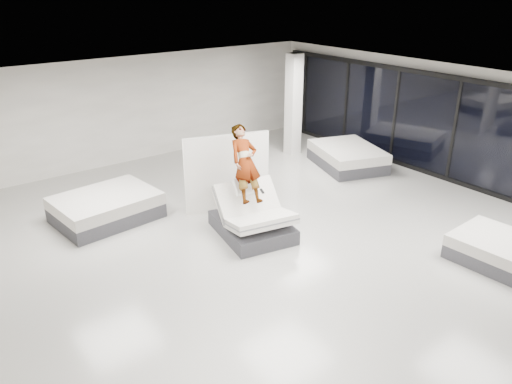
# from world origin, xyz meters

# --- Properties ---
(room) EXTENTS (14.00, 14.04, 3.20)m
(room) POSITION_xyz_m (0.00, 0.00, 1.60)
(room) COLOR #A8A69E
(room) RESTS_ON ground
(hero_bed) EXTENTS (1.72, 2.08, 1.22)m
(hero_bed) POSITION_xyz_m (-0.44, 0.73, 0.37)
(hero_bed) COLOR #3B3B40
(hero_bed) RESTS_ON floor
(person) EXTENTS (0.98, 1.82, 1.37)m
(person) POSITION_xyz_m (-0.38, 1.05, 1.25)
(person) COLOR slate
(person) RESTS_ON hero_bed
(remote) EXTENTS (0.08, 0.15, 0.08)m
(remote) POSITION_xyz_m (-0.23, 0.67, 1.02)
(remote) COLOR black
(remote) RESTS_ON person
(divider_panel) EXTENTS (2.03, 0.71, 1.91)m
(divider_panel) POSITION_xyz_m (-0.12, 2.19, 0.95)
(divider_panel) COLOR white
(divider_panel) RESTS_ON floor
(flat_bed_right_far) EXTENTS (2.31, 2.66, 0.61)m
(flat_bed_right_far) POSITION_xyz_m (4.50, 2.53, 0.31)
(flat_bed_right_far) COLOR #3B3B40
(flat_bed_right_far) RESTS_ON floor
(flat_bed_right_near) EXTENTS (1.51, 1.96, 0.52)m
(flat_bed_right_near) POSITION_xyz_m (2.79, -3.31, 0.26)
(flat_bed_right_near) COLOR #3B3B40
(flat_bed_right_near) RESTS_ON floor
(flat_bed_left_far) EXTENTS (2.41, 1.91, 0.62)m
(flat_bed_left_far) POSITION_xyz_m (-2.74, 3.43, 0.31)
(flat_bed_left_far) COLOR #3B3B40
(flat_bed_left_far) RESTS_ON floor
(column) EXTENTS (0.40, 0.40, 3.20)m
(column) POSITION_xyz_m (4.00, 4.50, 1.60)
(column) COLOR silver
(column) RESTS_ON floor
(storefront_glazing) EXTENTS (0.12, 13.40, 2.92)m
(storefront_glazing) POSITION_xyz_m (5.90, 0.00, 1.45)
(storefront_glazing) COLOR #212438
(storefront_glazing) RESTS_ON floor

